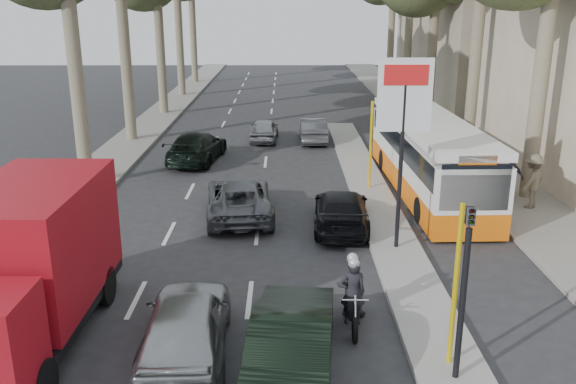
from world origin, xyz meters
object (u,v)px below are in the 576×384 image
red_truck (26,265)px  city_bus (428,154)px  silver_hatchback (186,325)px  dark_hatchback (293,337)px  motorcycle (352,291)px

red_truck → city_bus: (10.89, 10.78, -0.26)m
silver_hatchback → red_truck: 3.62m
dark_hatchback → city_bus: (5.31, 11.92, 0.78)m
dark_hatchback → motorcycle: bearing=-120.3°
silver_hatchback → motorcycle: (3.56, 1.46, 0.03)m
motorcycle → red_truck: bearing=-172.0°
dark_hatchback → city_bus: bearing=-108.9°
dark_hatchback → red_truck: size_ratio=0.70×
silver_hatchback → dark_hatchback: (2.18, -0.47, -0.00)m
silver_hatchback → city_bus: (7.50, 11.46, 0.78)m
red_truck → city_bus: size_ratio=0.58×
red_truck → city_bus: 15.33m
silver_hatchback → city_bus: city_bus is taller
dark_hatchback → city_bus: size_ratio=0.40×
dark_hatchback → motorcycle: 2.36m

